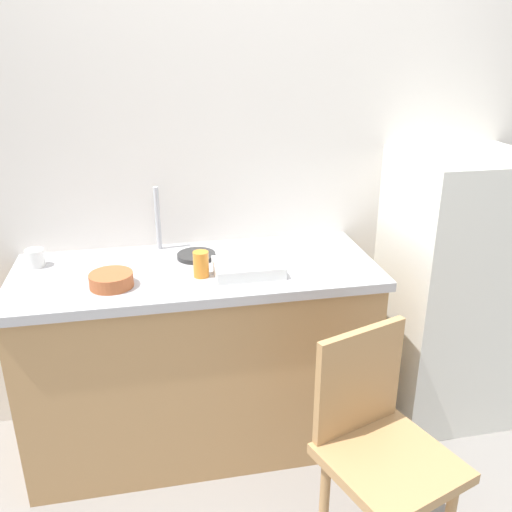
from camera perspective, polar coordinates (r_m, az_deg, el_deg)
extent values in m
cube|color=white|center=(2.60, -0.43, 9.54)|extent=(4.80, 0.10, 2.48)
cube|color=tan|center=(2.55, -5.83, -10.77)|extent=(1.50, 0.60, 0.85)
cube|color=#B7B7BC|center=(2.35, -6.24, -1.59)|extent=(1.54, 0.64, 0.04)
cylinder|color=#B7B7BC|center=(2.52, -10.22, 3.88)|extent=(0.02, 0.02, 0.29)
cube|color=silver|center=(2.83, 19.93, -3.30)|extent=(0.60, 0.57, 1.32)
cylinder|color=tan|center=(2.18, 7.11, -24.43)|extent=(0.04, 0.04, 0.45)
cylinder|color=tan|center=(2.33, 13.42, -21.27)|extent=(0.04, 0.04, 0.45)
cube|color=tan|center=(2.01, 13.85, -20.23)|extent=(0.51, 0.51, 0.04)
cube|color=tan|center=(1.98, 10.67, -12.60)|extent=(0.35, 0.15, 0.40)
cube|color=white|center=(2.25, -0.84, -1.21)|extent=(0.28, 0.20, 0.05)
cylinder|color=#B25B33|center=(2.21, -14.86, -2.43)|extent=(0.17, 0.17, 0.06)
cylinder|color=#2D2D2D|center=(2.43, -6.24, 0.03)|extent=(0.17, 0.17, 0.02)
cylinder|color=orange|center=(2.23, -5.76, -0.85)|extent=(0.06, 0.06, 0.11)
cylinder|color=white|center=(2.50, -22.04, -0.20)|extent=(0.08, 0.08, 0.08)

